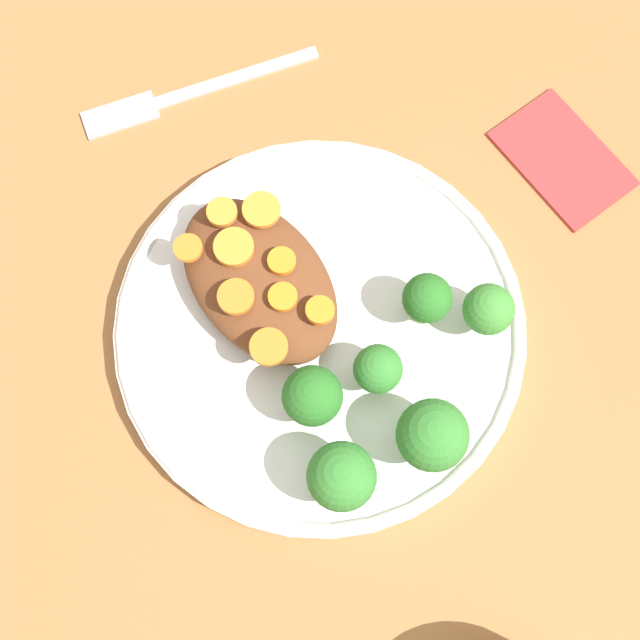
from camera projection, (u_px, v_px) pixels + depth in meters
ground_plane at (320, 333)px, 0.64m from camera, size 4.00×4.00×0.00m
plate at (320, 328)px, 0.63m from camera, size 0.29×0.29×0.02m
stew_mound at (259, 280)px, 0.61m from camera, size 0.14×0.09×0.03m
broccoli_floret_0 at (342, 477)px, 0.56m from camera, size 0.04×0.04×0.06m
broccoli_floret_1 at (427, 300)px, 0.59m from camera, size 0.03×0.03×0.05m
broccoli_floret_2 at (378, 369)px, 0.58m from camera, size 0.03×0.03×0.04m
broccoli_floret_3 at (488, 310)px, 0.59m from camera, size 0.04×0.04×0.05m
broccoli_floret_4 at (432, 436)px, 0.56m from camera, size 0.05×0.05×0.06m
broccoli_floret_5 at (312, 397)px, 0.58m from camera, size 0.04×0.04×0.05m
carrot_slice_0 at (234, 247)px, 0.60m from camera, size 0.03×0.03×0.01m
carrot_slice_1 at (269, 348)px, 0.58m from camera, size 0.03×0.03×0.00m
carrot_slice_2 at (315, 312)px, 0.58m from camera, size 0.02×0.02×0.01m
carrot_slice_3 at (236, 297)px, 0.59m from camera, size 0.02×0.02×0.01m
carrot_slice_4 at (278, 264)px, 0.59m from camera, size 0.02×0.02×0.01m
carrot_slice_5 at (283, 297)px, 0.59m from camera, size 0.02×0.02×0.01m
carrot_slice_6 at (188, 248)px, 0.60m from camera, size 0.02×0.02×0.00m
carrot_slice_7 at (261, 210)px, 0.61m from camera, size 0.03×0.03×0.00m
carrot_slice_8 at (222, 212)px, 0.61m from camera, size 0.02×0.02×0.00m
fork at (178, 96)px, 0.69m from camera, size 0.07×0.19×0.01m
napkin at (564, 159)px, 0.67m from camera, size 0.10×0.07×0.01m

